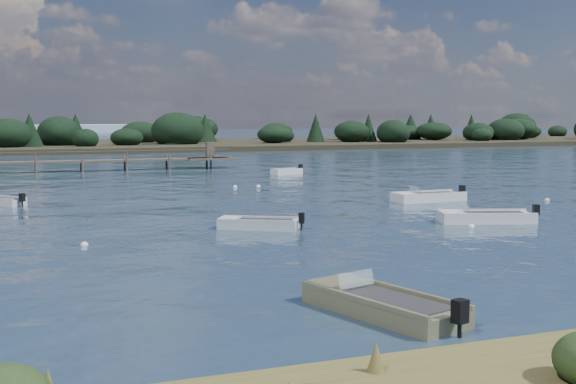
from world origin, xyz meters
name	(u,v)px	position (x,y,z in m)	size (l,w,h in m)	color
ground	(152,162)	(0.00, 60.00, 0.00)	(400.00, 400.00, 0.00)	#182839
dinghy_mid_white_b	(428,199)	(9.70, 14.47, 0.16)	(5.06, 1.87, 1.25)	silver
tender_far_grey_b	(287,173)	(8.60, 37.37, 0.16)	(3.35, 2.01, 1.13)	silver
dinghy_mid_white_a	(485,219)	(7.59, 5.50, 0.16)	(5.19, 3.20, 1.20)	silver
dinghy_mid_grey	(258,226)	(-3.99, 7.57, 0.14)	(4.01, 3.17, 1.05)	#B7BCBF
dinghy_near_olive	(382,308)	(-5.53, -7.98, 0.17)	(3.13, 5.33, 1.28)	#716E4B
tender_far_grey	(3,203)	(-15.73, 21.78, 0.14)	(2.80, 2.90, 1.04)	#B7BCBF
buoy_a	(448,308)	(-3.45, -8.05, 0.00)	(0.32, 0.32, 0.32)	white
buoy_b	(471,227)	(5.95, 4.37, 0.00)	(0.32, 0.32, 0.32)	white
buoy_c	(84,245)	(-12.28, 5.85, 0.00)	(0.32, 0.32, 0.32)	white
buoy_d	(547,201)	(17.08, 12.08, 0.00)	(0.32, 0.32, 0.32)	white
buoy_e	(258,187)	(2.49, 27.28, 0.00)	(0.32, 0.32, 0.32)	white
buoy_extra_a	(235,187)	(0.75, 27.69, 0.00)	(0.32, 0.32, 0.32)	white
far_headland	(251,135)	(25.00, 100.00, 1.96)	(190.00, 40.00, 5.80)	black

